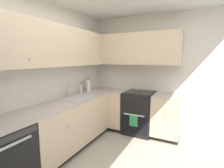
% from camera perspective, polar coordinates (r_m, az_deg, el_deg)
% --- Properties ---
extents(wall_back, '(4.01, 0.05, 2.58)m').
position_cam_1_polar(wall_back, '(2.94, -25.22, 1.22)').
color(wall_back, silver).
rests_on(wall_back, ground_plane).
extents(wall_right, '(0.05, 3.20, 2.58)m').
position_cam_1_polar(wall_right, '(3.87, 15.63, 3.30)').
color(wall_right, silver).
rests_on(wall_right, ground_plane).
extents(dishwasher, '(0.60, 0.63, 0.86)m').
position_cam_1_polar(dishwasher, '(2.53, -33.38, -21.03)').
color(dishwasher, black).
rests_on(dishwasher, ground_plane).
extents(lower_cabinets_back, '(1.81, 0.62, 0.86)m').
position_cam_1_polar(lower_cabinets_back, '(3.23, -14.09, -13.32)').
color(lower_cabinets_back, beige).
rests_on(lower_cabinets_back, ground_plane).
extents(countertop_back, '(3.01, 0.60, 0.03)m').
position_cam_1_polar(countertop_back, '(3.09, -14.38, -5.65)').
color(countertop_back, '#B7A89E').
rests_on(countertop_back, lower_cabinets_back).
extents(lower_cabinets_right, '(0.62, 1.46, 0.86)m').
position_cam_1_polar(lower_cabinets_right, '(3.76, 12.21, -10.06)').
color(lower_cabinets_right, beige).
rests_on(lower_cabinets_right, ground_plane).
extents(countertop_right, '(0.60, 1.46, 0.03)m').
position_cam_1_polar(countertop_right, '(3.64, 12.42, -3.42)').
color(countertop_right, '#B7A89E').
rests_on(countertop_right, lower_cabinets_right).
extents(oven_range, '(0.68, 0.62, 1.05)m').
position_cam_1_polar(oven_range, '(3.82, 9.13, -9.32)').
color(oven_range, black).
rests_on(oven_range, ground_plane).
extents(upper_cabinets_back, '(2.69, 0.34, 0.68)m').
position_cam_1_polar(upper_cabinets_back, '(2.98, -19.22, 12.09)').
color(upper_cabinets_back, beige).
extents(upper_cabinets_right, '(0.32, 2.01, 0.68)m').
position_cam_1_polar(upper_cabinets_right, '(3.82, 7.20, 11.62)').
color(upper_cabinets_right, beige).
extents(sink, '(0.61, 0.40, 0.10)m').
position_cam_1_polar(sink, '(3.23, -11.57, -5.35)').
color(sink, '#B7B7BC').
rests_on(sink, countertop_back).
extents(faucet, '(0.07, 0.16, 0.22)m').
position_cam_1_polar(faucet, '(3.32, -14.44, -1.99)').
color(faucet, silver).
rests_on(faucet, countertop_back).
extents(soap_bottle, '(0.06, 0.06, 0.22)m').
position_cam_1_polar(soap_bottle, '(3.62, -10.50, -1.53)').
color(soap_bottle, silver).
rests_on(soap_bottle, countertop_back).
extents(paper_towel_roll, '(0.11, 0.11, 0.31)m').
position_cam_1_polar(paper_towel_roll, '(3.80, -8.08, -0.57)').
color(paper_towel_roll, white).
rests_on(paper_towel_roll, countertop_back).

